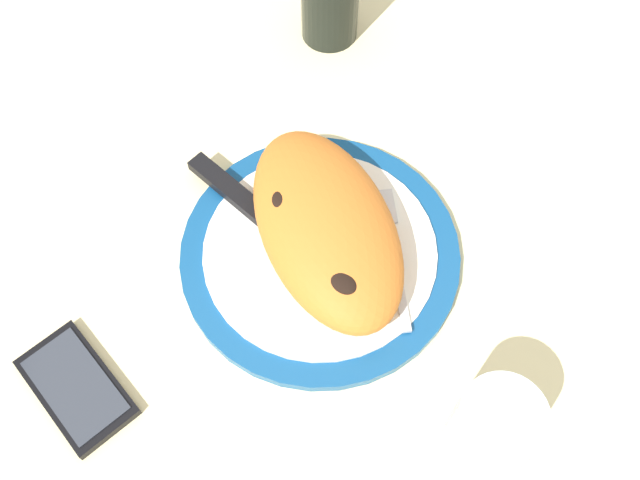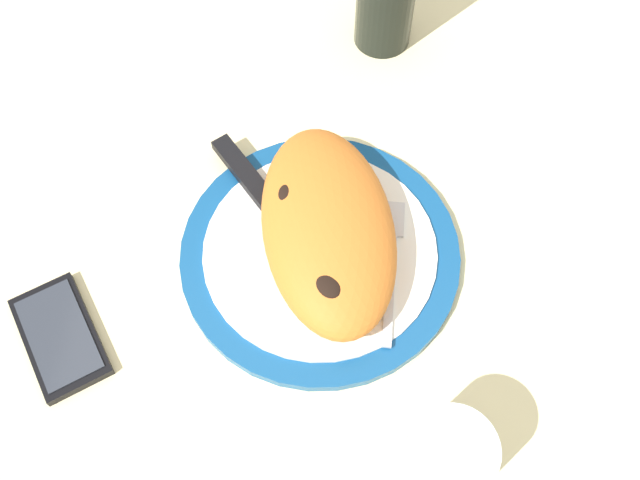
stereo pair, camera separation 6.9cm
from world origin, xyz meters
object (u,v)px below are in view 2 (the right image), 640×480
at_px(plate, 320,253).
at_px(smartphone, 60,336).
at_px(knife, 261,194).
at_px(calzone, 328,228).
at_px(fork, 391,257).
at_px(water_glass, 444,463).

xyz_separation_m(plate, smartphone, (-0.11, 0.24, -0.00)).
bearing_deg(smartphone, knife, -46.80).
distance_m(calzone, smartphone, 0.28).
xyz_separation_m(fork, water_glass, (-0.20, -0.05, 0.02)).
bearing_deg(fork, knife, 65.98).
bearing_deg(water_glass, plate, 29.98).
bearing_deg(fork, smartphone, 108.37).
distance_m(knife, smartphone, 0.24).
height_order(calzone, fork, calzone).
bearing_deg(plate, smartphone, 114.06).
height_order(fork, water_glass, water_glass).
relative_size(knife, water_glass, 2.03).
height_order(smartphone, water_glass, water_glass).
bearing_deg(fork, water_glass, -166.89).
relative_size(calzone, smartphone, 1.95).
bearing_deg(calzone, fork, -99.78).
distance_m(fork, smartphone, 0.33).
relative_size(fork, smartphone, 1.20).
xyz_separation_m(calzone, water_glass, (-0.21, -0.11, -0.01)).
height_order(knife, water_glass, water_glass).
xyz_separation_m(smartphone, water_glass, (-0.10, -0.36, 0.04)).
bearing_deg(water_glass, smartphone, 74.79).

